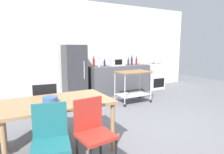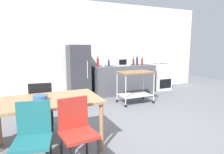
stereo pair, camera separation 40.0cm
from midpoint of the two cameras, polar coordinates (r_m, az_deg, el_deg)
The scene contains 18 objects.
ground_plane at distance 3.89m, azimuth 7.71°, elevation -14.06°, with size 12.00×12.00×0.00m, color slate.
back_wall at distance 6.43m, azimuth -9.49°, elevation 8.27°, with size 8.40×0.12×2.90m, color silver.
kitchen_counter at distance 6.35m, azimuth 0.26°, elevation -0.68°, with size 2.00×0.64×0.90m, color #4C4C51.
dining_table at distance 3.00m, azimuth -19.36°, elevation -7.99°, with size 1.50×0.90×0.75m.
chair_teal at distance 2.40m, azimuth -22.18°, elevation -16.33°, with size 0.47×0.47×0.89m.
chair_black at distance 3.69m, azimuth -21.76°, elevation -7.40°, with size 0.45×0.45×0.89m.
chair_red at distance 2.48m, azimuth -10.29°, elevation -14.96°, with size 0.44×0.44×0.89m.
stove_oven at distance 7.18m, azimuth 10.33°, elevation 0.31°, with size 0.60×0.61×0.92m.
refrigerator at distance 5.83m, azimuth -12.75°, elevation 1.46°, with size 0.60×0.63×1.55m.
kitchen_cart at distance 5.28m, azimuth 3.97°, elevation -1.33°, with size 0.91×0.57×0.85m.
bottle_soy_sauce at distance 5.93m, azimuth -7.25°, elevation 4.21°, with size 0.07×0.07×0.31m.
bottle_sesame_oil at distance 5.93m, azimuth -5.61°, elevation 3.95°, with size 0.06×0.06×0.26m.
bottle_sparkling_water at distance 6.05m, azimuth -4.09°, elevation 3.98°, with size 0.06×0.06×0.23m.
microwave at distance 6.20m, azimuth -0.43°, elevation 4.49°, with size 0.46×0.35×0.26m.
bottle_hot_sauce at distance 6.37m, azimuth 2.97°, elevation 4.35°, with size 0.06×0.06×0.26m.
bottle_vinegar at distance 6.50m, azimuth 3.99°, elevation 4.68°, with size 0.06×0.06×0.31m.
bottle_soda at distance 6.59m, azimuth 5.36°, elevation 4.55°, with size 0.06×0.06×0.27m.
fruit_bowl at distance 2.91m, azimuth -21.33°, elevation -6.17°, with size 0.20×0.20×0.08m, color #33598C.
Camera 1 is at (-2.35, -2.76, 1.52)m, focal length 31.55 mm.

